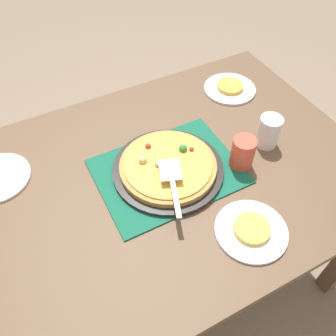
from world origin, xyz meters
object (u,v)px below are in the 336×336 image
(pizza_server, at_px, (172,181))
(pizza, at_px, (168,165))
(plate_far_right, at_px, (251,231))
(served_slice_right, at_px, (252,229))
(pizza_pan, at_px, (168,169))
(cup_far, at_px, (242,153))
(plate_near_left, at_px, (230,89))
(served_slice_left, at_px, (230,86))
(cup_near, at_px, (269,132))

(pizza_server, bearing_deg, pizza, -109.59)
(plate_far_right, distance_m, served_slice_right, 0.01)
(pizza_pan, distance_m, plate_far_right, 0.34)
(cup_far, bearing_deg, plate_near_left, -119.39)
(served_slice_right, distance_m, cup_far, 0.27)
(plate_far_right, bearing_deg, pizza, -71.02)
(plate_near_left, xyz_separation_m, served_slice_left, (0.00, 0.00, 0.01))
(cup_near, bearing_deg, plate_near_left, -101.27)
(served_slice_right, height_order, pizza_server, pizza_server)
(served_slice_right, xyz_separation_m, cup_near, (-0.27, -0.28, 0.04))
(pizza, distance_m, served_slice_right, 0.34)
(pizza, relative_size, plate_far_right, 1.50)
(served_slice_left, bearing_deg, plate_near_left, 0.00)
(cup_far, xyz_separation_m, pizza_server, (0.27, 0.00, 0.01))
(pizza_pan, bearing_deg, pizza, -104.17)
(cup_near, relative_size, cup_far, 1.00)
(plate_near_left, height_order, plate_far_right, same)
(plate_far_right, bearing_deg, cup_far, -118.10)
(pizza_pan, xyz_separation_m, served_slice_right, (-0.11, 0.32, 0.01))
(pizza, relative_size, served_slice_right, 3.00)
(pizza_server, bearing_deg, plate_near_left, -141.94)
(pizza, height_order, cup_far, cup_far)
(plate_far_right, bearing_deg, cup_near, -134.08)
(plate_far_right, xyz_separation_m, served_slice_right, (0.00, 0.00, 0.01))
(cup_near, bearing_deg, pizza_pan, -6.73)
(served_slice_left, bearing_deg, cup_far, 60.61)
(served_slice_left, height_order, served_slice_right, same)
(plate_near_left, distance_m, plate_far_right, 0.70)
(pizza_pan, height_order, cup_far, cup_far)
(pizza_pan, xyz_separation_m, pizza, (-0.00, -0.00, 0.02))
(pizza, bearing_deg, pizza_server, 70.41)
(served_slice_right, relative_size, pizza_server, 0.48)
(pizza, relative_size, pizza_server, 1.43)
(plate_near_left, distance_m, cup_far, 0.43)
(cup_far, height_order, pizza_server, cup_far)
(pizza, bearing_deg, plate_near_left, -147.64)
(cup_far, bearing_deg, pizza_server, 0.63)
(plate_far_right, xyz_separation_m, served_slice_left, (-0.34, -0.61, 0.01))
(pizza_pan, bearing_deg, cup_near, 173.27)
(pizza_pan, relative_size, served_slice_right, 3.45)
(pizza, distance_m, pizza_server, 0.10)
(pizza_pan, xyz_separation_m, served_slice_left, (-0.45, -0.28, 0.01))
(pizza_server, bearing_deg, served_slice_left, -141.94)
(pizza_pan, relative_size, cup_far, 3.17)
(served_slice_left, bearing_deg, cup_near, 78.73)
(cup_near, bearing_deg, served_slice_left, -101.27)
(plate_far_right, distance_m, cup_near, 0.39)
(plate_near_left, bearing_deg, plate_far_right, 61.10)
(cup_near, bearing_deg, plate_far_right, 45.92)
(pizza_pan, relative_size, pizza_server, 1.64)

